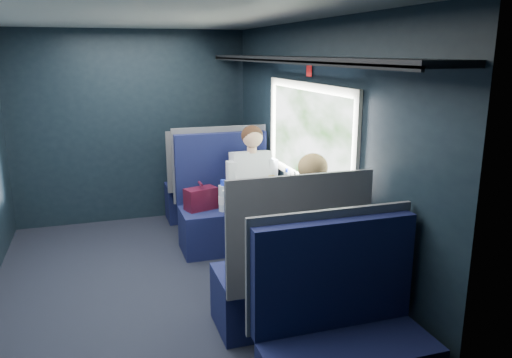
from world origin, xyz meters
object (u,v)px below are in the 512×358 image
object	(u,v)px
seat_row_back	(344,345)
laptop	(293,192)
seat_bay_near	(226,208)
seat_row_front	(208,187)
woman	(309,226)
seat_bay_far	(286,277)
bottle_small	(287,179)
cup	(285,182)
man	(254,183)
table	(270,209)

from	to	relation	value
seat_row_back	laptop	distance (m)	1.88
seat_bay_near	seat_row_front	world-z (taller)	seat_bay_near
woman	seat_row_front	bearing A→B (deg)	95.70
seat_row_front	woman	distance (m)	2.54
seat_bay_far	bottle_small	size ratio (longest dim) A/B	6.42
seat_bay_far	seat_row_front	size ratio (longest dim) A/B	1.09
seat_bay_far	cup	world-z (taller)	seat_bay_far
seat_row_front	woman	size ratio (longest dim) A/B	0.88
seat_bay_far	laptop	world-z (taller)	seat_bay_far
seat_bay_far	woman	world-z (taller)	woman
seat_bay_far	cup	size ratio (longest dim) A/B	12.82
seat_bay_far	man	distance (m)	1.62
seat_bay_near	seat_row_back	size ratio (longest dim) A/B	1.09
seat_bay_far	seat_bay_near	bearing A→B (deg)	90.36
table	man	xyz separation A→B (m)	(0.07, 0.70, 0.06)
man	laptop	xyz separation A→B (m)	(0.15, -0.70, 0.08)
seat_bay_near	seat_row_front	bearing A→B (deg)	89.33
bottle_small	seat_row_back	bearing A→B (deg)	-102.57
laptop	man	bearing A→B (deg)	102.02
seat_row_back	laptop	size ratio (longest dim) A/B	3.47
cup	seat_row_front	bearing A→B (deg)	108.87
seat_row_back	man	bearing A→B (deg)	84.28
laptop	woman	bearing A→B (deg)	-102.04
seat_bay_near	bottle_small	bearing A→B (deg)	-46.43
man	woman	world-z (taller)	same
seat_row_front	man	xyz separation A→B (m)	(0.25, -1.10, 0.31)
seat_bay_far	woman	bearing A→B (deg)	33.82
man	bottle_small	xyz separation A→B (m)	(0.23, -0.34, 0.11)
man	laptop	size ratio (longest dim) A/B	3.96
woman	bottle_small	distance (m)	1.09
cup	seat_bay_near	bearing A→B (deg)	135.65
man	bottle_small	world-z (taller)	man
table	seat_row_front	world-z (taller)	seat_row_front
seat_bay_near	bottle_small	distance (m)	0.82
man	cup	distance (m)	0.39
woman	laptop	distance (m)	0.72
seat_bay_far	bottle_small	xyz separation A→B (m)	(0.48, 1.23, 0.41)
man	cup	xyz separation A→B (m)	(0.23, -0.31, 0.07)
cup	woman	bearing A→B (deg)	-101.81
table	seat_bay_near	world-z (taller)	seat_bay_near
seat_row_front	woman	bearing A→B (deg)	-84.30
bottle_small	man	bearing A→B (deg)	123.86
seat_row_front	man	size ratio (longest dim) A/B	0.88
man	bottle_small	size ratio (longest dim) A/B	6.73
seat_bay_near	cup	world-z (taller)	seat_bay_near
seat_bay_near	laptop	distance (m)	1.04
seat_row_back	cup	bearing A→B (deg)	77.63
woman	laptop	xyz separation A→B (m)	(0.15, 0.70, 0.07)
man	seat_row_front	bearing A→B (deg)	102.83
table	woman	size ratio (longest dim) A/B	0.76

